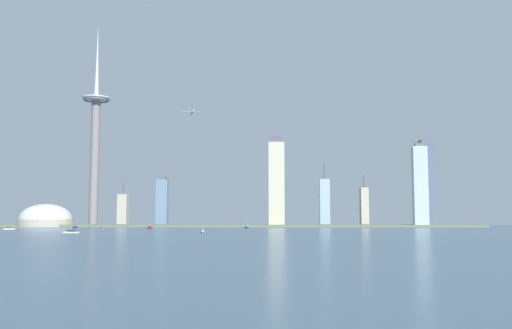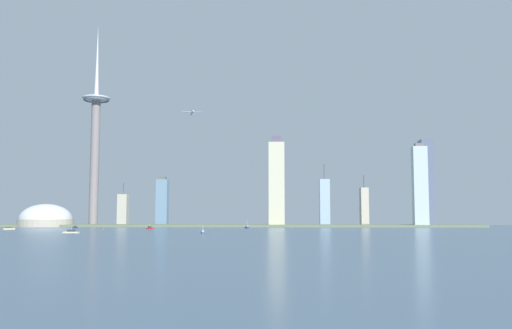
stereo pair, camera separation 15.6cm
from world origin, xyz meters
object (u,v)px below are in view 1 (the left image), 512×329
at_px(skyscraper_2, 364,207).
at_px(boat_4, 75,227).
at_px(boat_6, 247,227).
at_px(boat_3, 71,232).
at_px(skyscraper_3, 427,183).
at_px(observation_tower, 95,133).
at_px(skyscraper_1, 123,210).
at_px(boat_1, 203,232).
at_px(skyscraper_5, 277,183).
at_px(skyscraper_4, 325,202).
at_px(boat_5, 9,229).
at_px(stadium_dome, 46,220).
at_px(skyscraper_0, 162,202).
at_px(skyscraper_6, 420,186).
at_px(airplane, 192,113).
at_px(boat_0, 150,228).
at_px(channel_buoy_0, 103,229).

distance_m(skyscraper_2, boat_4, 457.88).
bearing_deg(boat_6, boat_3, 95.63).
bearing_deg(skyscraper_3, observation_tower, 179.97).
height_order(skyscraper_1, boat_4, skyscraper_1).
bearing_deg(boat_1, skyscraper_1, 15.46).
height_order(observation_tower, boat_6, observation_tower).
bearing_deg(skyscraper_5, skyscraper_4, 36.87).
height_order(skyscraper_4, boat_5, skyscraper_4).
distance_m(stadium_dome, skyscraper_5, 380.93).
height_order(skyscraper_0, skyscraper_1, skyscraper_0).
relative_size(boat_1, boat_6, 1.23).
distance_m(skyscraper_6, airplane, 388.44).
distance_m(skyscraper_3, boat_6, 316.99).
bearing_deg(boat_0, skyscraper_5, 165.38).
relative_size(skyscraper_5, boat_5, 10.37).
distance_m(stadium_dome, skyscraper_6, 604.36).
bearing_deg(boat_1, skyscraper_2, -46.60).
bearing_deg(boat_6, skyscraper_1, 12.63).
bearing_deg(boat_4, skyscraper_4, 131.53).
relative_size(skyscraper_5, channel_buoy_0, 75.20).
xyz_separation_m(skyscraper_3, boat_5, (-600.23, -193.75, -69.71)).
height_order(boat_5, boat_6, boat_6).
relative_size(skyscraper_3, boat_0, 14.79).
distance_m(boat_5, boat_6, 322.44).
bearing_deg(channel_buoy_0, boat_0, 40.21).
bearing_deg(observation_tower, stadium_dome, -155.16).
height_order(boat_0, boat_6, boat_6).
bearing_deg(skyscraper_6, skyscraper_3, 61.60).
relative_size(stadium_dome, boat_3, 4.76).
bearing_deg(boat_5, skyscraper_1, -158.89).
distance_m(boat_4, channel_buoy_0, 105.57).
distance_m(skyscraper_0, boat_4, 193.85).
bearing_deg(boat_5, boat_1, 105.74).
distance_m(skyscraper_1, boat_4, 172.57).
bearing_deg(skyscraper_2, observation_tower, -178.72).
relative_size(boat_1, channel_buoy_0, 7.35).
xyz_separation_m(skyscraper_0, boat_1, (125.05, -363.27, -39.94)).
distance_m(skyscraper_0, channel_buoy_0, 251.73).
height_order(skyscraper_2, skyscraper_4, skyscraper_4).
xyz_separation_m(stadium_dome, channel_buoy_0, (152.09, -171.94, -9.74)).
bearing_deg(boat_4, boat_1, 66.10).
relative_size(skyscraper_0, channel_buoy_0, 43.87).
height_order(skyscraper_3, boat_5, skyscraper_3).
bearing_deg(skyscraper_6, airplane, 175.94).
bearing_deg(boat_6, channel_buoy_0, 73.90).
height_order(skyscraper_3, airplane, airplane).
height_order(skyscraper_0, skyscraper_6, skyscraper_6).
relative_size(observation_tower, boat_1, 24.04).
bearing_deg(boat_6, skyscraper_6, -117.02).
bearing_deg(boat_3, boat_5, -33.98).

